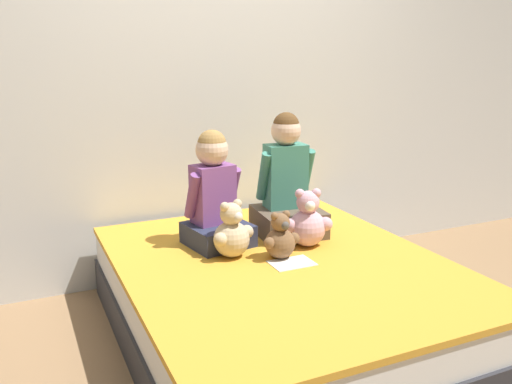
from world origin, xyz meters
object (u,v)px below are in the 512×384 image
child_on_left (214,195)px  teddy_bear_between_children (280,239)px  child_on_right (287,188)px  teddy_bear_held_by_right_child (307,222)px  teddy_bear_held_by_left_child (232,233)px  bed (281,300)px  sign_card (292,263)px

child_on_left → teddy_bear_between_children: child_on_left is taller
child_on_right → teddy_bear_held_by_right_child: size_ratio=2.19×
teddy_bear_held_by_left_child → child_on_right: bearing=8.9°
child_on_left → teddy_bear_held_by_left_child: bearing=-98.7°
teddy_bear_between_children → teddy_bear_held_by_right_child: bearing=19.4°
teddy_bear_held_by_left_child → teddy_bear_between_children: bearing=-48.2°
child_on_left → teddy_bear_held_by_right_child: (0.43, -0.24, -0.14)m
bed → teddy_bear_held_by_left_child: (-0.20, 0.16, 0.33)m
child_on_right → teddy_bear_between_children: 0.43m
teddy_bear_between_children → teddy_bear_held_by_left_child: bearing=144.6°
bed → child_on_left: bearing=118.2°
child_on_left → child_on_right: (0.43, -0.00, -0.00)m
bed → teddy_bear_held_by_left_child: teddy_bear_held_by_left_child is taller
bed → teddy_bear_held_by_right_child: (0.22, 0.14, 0.34)m
child_on_right → teddy_bear_between_children: child_on_right is taller
teddy_bear_between_children → child_on_right: bearing=52.1°
child_on_right → child_on_left: bearing=-175.3°
teddy_bear_held_by_left_child → teddy_bear_held_by_right_child: bearing=-21.4°
bed → sign_card: bearing=-59.3°
teddy_bear_between_children → bed: bearing=-112.7°
teddy_bear_held_by_right_child → teddy_bear_between_children: (-0.21, -0.10, -0.03)m
bed → teddy_bear_between_children: (0.01, 0.04, 0.31)m
bed → child_on_left: 0.64m
teddy_bear_held_by_left_child → teddy_bear_between_children: size_ratio=1.20×
child_on_left → sign_card: bearing=-71.7°
teddy_bear_held_by_right_child → teddy_bear_held_by_left_child: bearing=-165.0°
child_on_left → sign_card: 0.56m
child_on_left → teddy_bear_held_by_right_child: child_on_left is taller
child_on_left → teddy_bear_held_by_right_child: size_ratio=1.96×
bed → child_on_right: child_on_right is taller
bed → sign_card: 0.22m
child_on_right → teddy_bear_held_by_right_child: 0.27m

